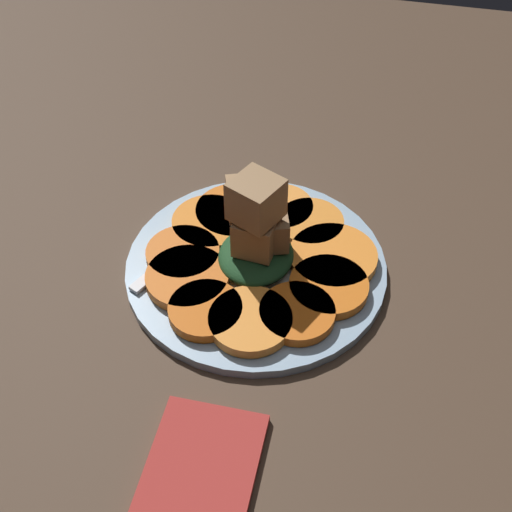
# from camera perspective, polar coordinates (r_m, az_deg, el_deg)

# --- Properties ---
(table_slab) EXTENTS (1.20, 1.20, 0.02)m
(table_slab) POSITION_cam_1_polar(r_m,az_deg,el_deg) (0.70, 0.00, -1.75)
(table_slab) COLOR #4C3828
(table_slab) RESTS_ON ground
(plate) EXTENTS (0.25, 0.25, 0.01)m
(plate) POSITION_cam_1_polar(r_m,az_deg,el_deg) (0.69, 0.00, -0.91)
(plate) COLOR #99B7D1
(plate) RESTS_ON table_slab
(carrot_slice_0) EXTENTS (0.08, 0.08, 0.01)m
(carrot_slice_0) POSITION_cam_1_polar(r_m,az_deg,el_deg) (0.64, -0.46, -5.21)
(carrot_slice_0) COLOR orange
(carrot_slice_0) RESTS_ON plate
(carrot_slice_1) EXTENTS (0.07, 0.07, 0.01)m
(carrot_slice_1) POSITION_cam_1_polar(r_m,az_deg,el_deg) (0.64, 3.31, -4.59)
(carrot_slice_1) COLOR orange
(carrot_slice_1) RESTS_ON plate
(carrot_slice_2) EXTENTS (0.07, 0.07, 0.01)m
(carrot_slice_2) POSITION_cam_1_polar(r_m,az_deg,el_deg) (0.66, 5.84, -2.45)
(carrot_slice_2) COLOR orange
(carrot_slice_2) RESTS_ON plate
(carrot_slice_3) EXTENTS (0.09, 0.09, 0.01)m
(carrot_slice_3) POSITION_cam_1_polar(r_m,az_deg,el_deg) (0.69, 6.17, -0.09)
(carrot_slice_3) COLOR orange
(carrot_slice_3) RESTS_ON plate
(carrot_slice_4) EXTENTS (0.07, 0.07, 0.01)m
(carrot_slice_4) POSITION_cam_1_polar(r_m,az_deg,el_deg) (0.72, 4.36, 2.61)
(carrot_slice_4) COLOR orange
(carrot_slice_4) RESTS_ON plate
(carrot_slice_5) EXTENTS (0.07, 0.07, 0.01)m
(carrot_slice_5) POSITION_cam_1_polar(r_m,az_deg,el_deg) (0.74, 1.91, 3.80)
(carrot_slice_5) COLOR orange
(carrot_slice_5) RESTS_ON plate
(carrot_slice_6) EXTENTS (0.08, 0.08, 0.01)m
(carrot_slice_6) POSITION_cam_1_polar(r_m,az_deg,el_deg) (0.73, -1.73, 3.50)
(carrot_slice_6) COLOR orange
(carrot_slice_6) RESTS_ON plate
(carrot_slice_7) EXTENTS (0.08, 0.08, 0.01)m
(carrot_slice_7) POSITION_cam_1_polar(r_m,az_deg,el_deg) (0.72, -3.70, 2.63)
(carrot_slice_7) COLOR orange
(carrot_slice_7) RESTS_ON plate
(carrot_slice_8) EXTENTS (0.07, 0.07, 0.01)m
(carrot_slice_8) POSITION_cam_1_polar(r_m,az_deg,el_deg) (0.69, -5.87, 0.16)
(carrot_slice_8) COLOR orange
(carrot_slice_8) RESTS_ON plate
(carrot_slice_9) EXTENTS (0.08, 0.08, 0.01)m
(carrot_slice_9) POSITION_cam_1_polar(r_m,az_deg,el_deg) (0.67, -5.52, -1.76)
(carrot_slice_9) COLOR orange
(carrot_slice_9) RESTS_ON plate
(carrot_slice_10) EXTENTS (0.07, 0.07, 0.01)m
(carrot_slice_10) POSITION_cam_1_polar(r_m,az_deg,el_deg) (0.64, -4.08, -4.35)
(carrot_slice_10) COLOR #D35E11
(carrot_slice_10) RESTS_ON plate
(center_pile) EXTENTS (0.08, 0.07, 0.10)m
(center_pile) POSITION_cam_1_polar(r_m,az_deg,el_deg) (0.66, 0.10, 2.02)
(center_pile) COLOR #1E4723
(center_pile) RESTS_ON plate
(fork) EXTENTS (0.16, 0.09, 0.00)m
(fork) POSITION_cam_1_polar(r_m,az_deg,el_deg) (0.71, -4.69, 1.55)
(fork) COLOR silver
(fork) RESTS_ON plate
(napkin) EXTENTS (0.14, 0.08, 0.01)m
(napkin) POSITION_cam_1_polar(r_m,az_deg,el_deg) (0.57, -4.83, -17.93)
(napkin) COLOR #B2332D
(napkin) RESTS_ON table_slab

